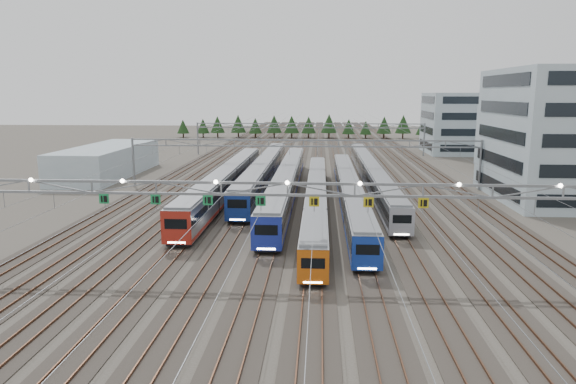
# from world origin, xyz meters

# --- Properties ---
(ground) EXTENTS (400.00, 400.00, 0.00)m
(ground) POSITION_xyz_m (0.00, 0.00, 0.00)
(ground) COLOR #47423A
(ground) RESTS_ON ground
(track_bed) EXTENTS (54.00, 260.00, 5.42)m
(track_bed) POSITION_xyz_m (0.00, 100.00, 1.49)
(track_bed) COLOR #2D2823
(track_bed) RESTS_ON ground
(train_a) EXTENTS (3.03, 55.97, 3.96)m
(train_a) POSITION_xyz_m (-11.25, 33.42, 2.23)
(train_a) COLOR black
(train_a) RESTS_ON ground
(train_b) EXTENTS (3.06, 57.22, 3.99)m
(train_b) POSITION_xyz_m (-6.75, 43.52, 2.25)
(train_b) COLOR black
(train_b) RESTS_ON ground
(train_c) EXTENTS (2.98, 59.79, 3.88)m
(train_c) POSITION_xyz_m (-2.25, 33.84, 2.19)
(train_c) COLOR black
(train_c) RESTS_ON ground
(train_d) EXTENTS (2.54, 56.94, 3.30)m
(train_d) POSITION_xyz_m (2.25, 24.23, 1.90)
(train_d) COLOR black
(train_d) RESTS_ON ground
(train_e) EXTENTS (2.69, 56.84, 3.50)m
(train_e) POSITION_xyz_m (6.75, 27.57, 2.00)
(train_e) COLOR black
(train_e) RESTS_ON ground
(train_f) EXTENTS (2.66, 67.44, 3.46)m
(train_f) POSITION_xyz_m (11.25, 43.78, 1.98)
(train_f) COLOR black
(train_f) RESTS_ON ground
(gantry_near) EXTENTS (56.36, 0.61, 8.08)m
(gantry_near) POSITION_xyz_m (-0.05, -0.12, 7.09)
(gantry_near) COLOR gray
(gantry_near) RESTS_ON ground
(gantry_mid) EXTENTS (56.36, 0.36, 8.00)m
(gantry_mid) POSITION_xyz_m (0.00, 40.00, 6.39)
(gantry_mid) COLOR gray
(gantry_mid) RESTS_ON ground
(gantry_far) EXTENTS (56.36, 0.36, 8.00)m
(gantry_far) POSITION_xyz_m (0.00, 85.00, 6.39)
(gantry_far) COLOR gray
(gantry_far) RESTS_ON ground
(depot_bldg_south) EXTENTS (18.00, 22.00, 18.61)m
(depot_bldg_south) POSITION_xyz_m (37.27, 33.08, 9.31)
(depot_bldg_south) COLOR #A0B6C0
(depot_bldg_south) RESTS_ON ground
(depot_bldg_mid) EXTENTS (14.00, 16.00, 12.53)m
(depot_bldg_mid) POSITION_xyz_m (43.39, 64.06, 6.26)
(depot_bldg_mid) COLOR #A0B6C0
(depot_bldg_mid) RESTS_ON ground
(depot_bldg_north) EXTENTS (22.00, 18.00, 15.27)m
(depot_bldg_north) POSITION_xyz_m (40.97, 92.52, 7.63)
(depot_bldg_north) COLOR #A0B6C0
(depot_bldg_north) RESTS_ON ground
(west_shed) EXTENTS (10.00, 30.00, 5.47)m
(west_shed) POSITION_xyz_m (-37.07, 50.98, 2.73)
(west_shed) COLOR #A0B6C0
(west_shed) RESTS_ON ground
(treeline) EXTENTS (106.40, 5.60, 7.02)m
(treeline) POSITION_xyz_m (5.40, 134.14, 4.23)
(treeline) COLOR #332114
(treeline) RESTS_ON ground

